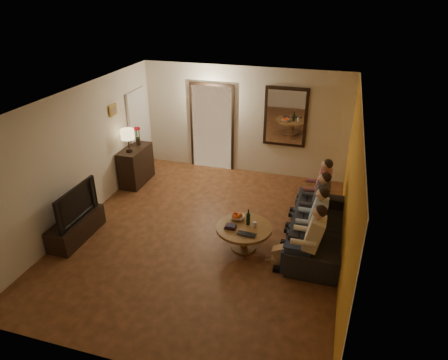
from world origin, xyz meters
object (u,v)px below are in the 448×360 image
(table_lamp, at_px, (128,141))
(tv_stand, at_px, (76,228))
(wine_bottle, at_px, (248,217))
(person_a, at_px, (309,243))
(sofa, at_px, (318,228))
(person_d, at_px, (318,191))
(dresser, at_px, (136,165))
(coffee_table, at_px, (244,237))
(tv, at_px, (71,203))
(bowl, at_px, (237,217))
(laptop, at_px, (246,236))
(person_c, at_px, (316,206))
(person_b, at_px, (313,223))
(dog, at_px, (287,252))

(table_lamp, relative_size, tv_stand, 0.44)
(wine_bottle, bearing_deg, person_a, -23.48)
(tv_stand, relative_size, wine_bottle, 3.97)
(sofa, height_order, person_d, person_d)
(dresser, distance_m, coffee_table, 3.58)
(table_lamp, height_order, tv, table_lamp)
(tv_stand, relative_size, bowl, 4.75)
(laptop, bearing_deg, tv_stand, -170.11)
(person_c, relative_size, wine_bottle, 3.87)
(tv, xyz_separation_m, person_a, (4.22, 0.18, -0.13))
(laptop, bearing_deg, wine_bottle, 102.37)
(person_c, height_order, person_d, same)
(person_b, distance_m, wine_bottle, 1.11)
(wine_bottle, bearing_deg, person_d, 50.02)
(person_d, bearing_deg, tv, -154.91)
(dresser, relative_size, sofa, 0.43)
(sofa, xyz_separation_m, wine_bottle, (-1.21, -0.42, 0.27))
(tv, distance_m, person_d, 4.67)
(sofa, xyz_separation_m, bowl, (-1.44, -0.30, 0.15))
(tv_stand, xyz_separation_m, sofa, (4.32, 1.08, 0.13))
(dresser, height_order, person_c, person_c)
(person_b, height_order, person_c, same)
(table_lamp, xyz_separation_m, tv, (0.00, -2.18, -0.41))
(table_lamp, bearing_deg, dresser, 90.00)
(table_lamp, bearing_deg, laptop, -30.93)
(tv, height_order, coffee_table, tv)
(dog, bearing_deg, person_a, -15.07)
(dresser, xyz_separation_m, tv, (0.00, -2.40, 0.30))
(table_lamp, distance_m, tv_stand, 2.37)
(table_lamp, height_order, sofa, table_lamp)
(tv, distance_m, dog, 3.92)
(person_b, bearing_deg, bowl, 179.98)
(dresser, bearing_deg, tv, -90.00)
(dresser, relative_size, bowl, 3.77)
(wine_bottle, relative_size, laptop, 0.94)
(dog, bearing_deg, tv, -175.43)
(person_b, bearing_deg, person_d, 90.00)
(bowl, bearing_deg, person_d, 41.91)
(person_b, relative_size, laptop, 3.65)
(tv_stand, height_order, wine_bottle, wine_bottle)
(dog, xyz_separation_m, bowl, (-0.99, 0.50, 0.20))
(person_a, xyz_separation_m, person_b, (0.00, 0.60, 0.00))
(person_c, bearing_deg, person_a, -90.00)
(tv, relative_size, wine_bottle, 3.62)
(person_c, bearing_deg, laptop, -133.85)
(tv, distance_m, person_c, 4.44)
(coffee_table, distance_m, laptop, 0.38)
(table_lamp, bearing_deg, sofa, -14.25)
(person_b, xyz_separation_m, bowl, (-1.34, 0.00, -0.12))
(table_lamp, xyz_separation_m, person_c, (4.22, -0.80, -0.54))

